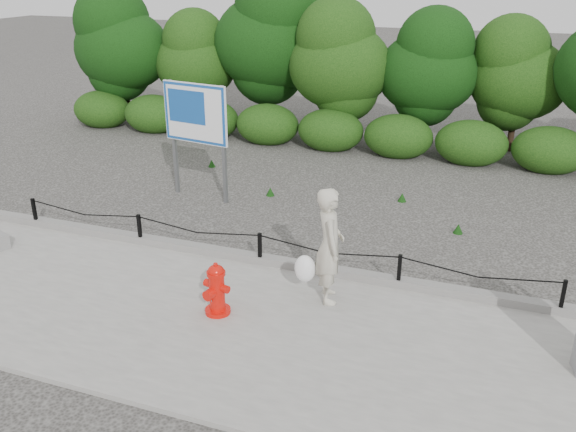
{
  "coord_description": "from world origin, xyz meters",
  "views": [
    {
      "loc": [
        3.86,
        -9.04,
        5.09
      ],
      "look_at": [
        0.46,
        0.2,
        1.0
      ],
      "focal_mm": 38.0,
      "sensor_mm": 36.0,
      "label": 1
    }
  ],
  "objects": [
    {
      "name": "curb",
      "position": [
        0.0,
        0.05,
        0.15
      ],
      "size": [
        14.0,
        0.22,
        0.14
      ],
      "primitive_type": "cube",
      "color": "slate",
      "rests_on": "sidewalk"
    },
    {
      "name": "treeline",
      "position": [
        -0.3,
        8.94,
        2.59
      ],
      "size": [
        20.25,
        3.9,
        5.01
      ],
      "color": "black",
      "rests_on": "ground"
    },
    {
      "name": "sidewalk",
      "position": [
        0.0,
        -2.0,
        0.04
      ],
      "size": [
        14.0,
        4.0,
        0.08
      ],
      "primitive_type": "cube",
      "color": "gray",
      "rests_on": "ground"
    },
    {
      "name": "fire_hydrant",
      "position": [
        0.02,
        -1.77,
        0.49
      ],
      "size": [
        0.48,
        0.5,
        0.85
      ],
      "rotation": [
        0.0,
        0.0,
        -0.23
      ],
      "color": "red",
      "rests_on": "sidewalk"
    },
    {
      "name": "chain_barrier",
      "position": [
        0.0,
        0.0,
        0.46
      ],
      "size": [
        10.06,
        0.06,
        0.6
      ],
      "color": "black",
      "rests_on": "sidewalk"
    },
    {
      "name": "ground",
      "position": [
        0.0,
        0.0,
        0.0
      ],
      "size": [
        90.0,
        90.0,
        0.0
      ],
      "primitive_type": "plane",
      "color": "#2D2B28",
      "rests_on": "ground"
    },
    {
      "name": "pedestrian",
      "position": [
        1.48,
        -0.77,
        1.0
      ],
      "size": [
        0.86,
        0.81,
        1.89
      ],
      "rotation": [
        0.0,
        0.0,
        1.97
      ],
      "color": "beige",
      "rests_on": "sidewalk"
    },
    {
      "name": "advertising_sign",
      "position": [
        -2.7,
        2.8,
        1.89
      ],
      "size": [
        1.66,
        0.38,
        2.68
      ],
      "rotation": [
        0.0,
        0.0,
        -0.16
      ],
      "color": "slate",
      "rests_on": "ground"
    }
  ]
}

